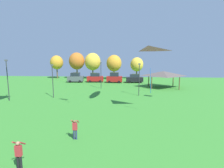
% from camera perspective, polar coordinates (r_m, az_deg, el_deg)
% --- Properties ---
extents(person_standing_near_foreground, '(0.52, 0.51, 1.79)m').
position_cam_1_polar(person_standing_near_foreground, '(11.98, -28.16, -19.33)').
color(person_standing_near_foreground, black).
rests_on(person_standing_near_foreground, ground).
extents(person_standing_far_right, '(0.52, 0.47, 1.64)m').
position_cam_1_polar(person_standing_far_right, '(14.51, -12.00, -13.95)').
color(person_standing_far_right, navy).
rests_on(person_standing_far_right, ground).
extents(kite_flying_4, '(3.49, 3.13, 4.59)m').
position_cam_1_polar(kite_flying_4, '(19.18, 11.68, 8.85)').
color(kite_flying_4, '#E54C93').
extents(parked_car_leftmost, '(4.24, 2.31, 2.56)m').
position_cam_1_polar(parked_car_leftmost, '(47.57, -11.83, 2.06)').
color(parked_car_leftmost, '#4C5156').
rests_on(parked_car_leftmost, ground).
extents(parked_car_second_from_left, '(4.51, 2.42, 2.47)m').
position_cam_1_polar(parked_car_second_from_left, '(46.97, -5.50, 2.08)').
color(parked_car_second_from_left, maroon).
rests_on(parked_car_second_from_left, ground).
extents(parked_car_third_from_left, '(4.09, 2.10, 2.68)m').
position_cam_1_polar(parked_car_third_from_left, '(45.63, 0.82, 2.03)').
color(parked_car_third_from_left, maroon).
rests_on(parked_car_third_from_left, ground).
extents(parked_car_rightmost_in_row, '(4.46, 2.29, 2.27)m').
position_cam_1_polar(parked_car_rightmost_in_row, '(46.08, 7.35, 1.82)').
color(parked_car_rightmost_in_row, black).
rests_on(parked_car_rightmost_in_row, ground).
extents(park_pavilion, '(7.22, 6.08, 3.60)m').
position_cam_1_polar(park_pavilion, '(39.51, 16.42, 3.30)').
color(park_pavilion, brown).
rests_on(park_pavilion, ground).
extents(light_post_0, '(0.36, 0.20, 5.56)m').
position_cam_1_polar(light_post_0, '(37.01, -3.62, 3.44)').
color(light_post_0, '#2D2D33').
rests_on(light_post_0, ground).
extents(light_post_1, '(0.36, 0.20, 5.54)m').
position_cam_1_polar(light_post_1, '(29.89, 8.86, 2.13)').
color(light_post_1, '#2D2D33').
rests_on(light_post_1, ground).
extents(light_post_2, '(0.36, 0.20, 5.42)m').
position_cam_1_polar(light_post_2, '(29.67, -18.82, 1.62)').
color(light_post_2, '#2D2D33').
rests_on(light_post_2, ground).
extents(light_post_3, '(0.36, 0.20, 6.19)m').
position_cam_1_polar(light_post_3, '(30.34, -30.96, 1.76)').
color(light_post_3, '#2D2D33').
rests_on(light_post_3, ground).
extents(treeline_tree_0, '(3.97, 3.97, 7.23)m').
position_cam_1_polar(treeline_tree_0, '(57.98, -17.61, 6.70)').
color(treeline_tree_0, brown).
rests_on(treeline_tree_0, ground).
extents(treeline_tree_1, '(4.80, 4.80, 8.12)m').
position_cam_1_polar(treeline_tree_1, '(55.87, -11.44, 7.34)').
color(treeline_tree_1, brown).
rests_on(treeline_tree_1, ground).
extents(treeline_tree_2, '(4.85, 4.85, 7.97)m').
position_cam_1_polar(treeline_tree_2, '(54.49, -6.33, 7.24)').
color(treeline_tree_2, brown).
rests_on(treeline_tree_2, ground).
extents(treeline_tree_3, '(4.48, 4.48, 7.36)m').
position_cam_1_polar(treeline_tree_3, '(52.43, 0.66, 6.79)').
color(treeline_tree_3, brown).
rests_on(treeline_tree_3, ground).
extents(treeline_tree_4, '(3.92, 3.92, 6.63)m').
position_cam_1_polar(treeline_tree_4, '(54.28, 8.11, 6.33)').
color(treeline_tree_4, brown).
rests_on(treeline_tree_4, ground).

